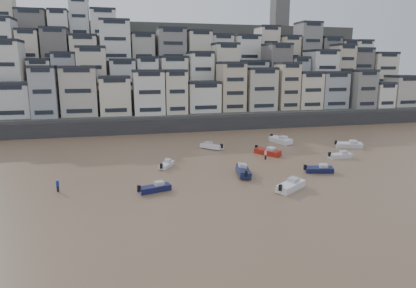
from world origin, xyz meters
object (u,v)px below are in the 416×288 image
object	(u,v)px
boat_h	(212,145)
person_blue	(58,185)
boat_b	(319,169)
boat_f	(166,164)
boat_a	(291,184)
boat_c	(243,170)
boat_g	(349,144)
boat_e	(268,151)
boat_d	(340,155)
boat_j	(155,187)
person_pink	(266,155)
boat_i	(281,139)

from	to	relation	value
boat_h	person_blue	bearing A→B (deg)	86.96
boat_b	boat_f	distance (m)	24.70
person_blue	boat_b	bearing A→B (deg)	-0.57
boat_a	boat_c	distance (m)	9.04
person_blue	boat_f	bearing A→B (deg)	28.41
boat_f	boat_g	bearing A→B (deg)	-50.92
boat_e	boat_b	bearing A→B (deg)	-15.86
boat_f	boat_g	distance (m)	38.87
boat_f	person_blue	world-z (taller)	person_blue
boat_d	boat_g	bearing A→B (deg)	47.28
boat_f	person_blue	xyz separation A→B (m)	(-15.79, -8.54, 0.28)
boat_e	boat_h	bearing A→B (deg)	-158.86
boat_j	boat_e	bearing A→B (deg)	19.10
person_blue	boat_g	bearing A→B (deg)	14.68
boat_c	boat_g	xyz separation A→B (m)	(27.55, 13.05, -0.03)
boat_j	person_blue	size ratio (longest dim) A/B	2.72
boat_j	person_pink	world-z (taller)	person_pink
boat_h	person_pink	xyz separation A→B (m)	(7.25, -10.77, 0.16)
boat_d	boat_a	bearing A→B (deg)	-139.90
boat_a	boat_c	bearing A→B (deg)	80.92
boat_e	boat_h	world-z (taller)	boat_e
boat_d	boat_f	distance (m)	31.77
boat_d	boat_j	bearing A→B (deg)	-163.33
boat_b	boat_h	distance (m)	23.96
boat_g	boat_j	size ratio (longest dim) A/B	1.20
person_blue	boat_d	bearing A→B (deg)	8.43
boat_a	boat_c	xyz separation A→B (m)	(-3.94, 8.14, 0.02)
person_pink	boat_i	bearing A→B (deg)	55.19
boat_c	boat_b	bearing A→B (deg)	-86.17
boat_i	person_pink	bearing A→B (deg)	-50.22
boat_j	boat_h	bearing A→B (deg)	43.60
boat_g	boat_h	world-z (taller)	boat_g
boat_c	boat_i	xyz separation A→B (m)	(15.95, 20.95, 0.07)
boat_i	boat_b	bearing A→B (deg)	-25.06
boat_a	boat_j	distance (m)	18.40
boat_c	boat_d	size ratio (longest dim) A/B	1.24
boat_a	boat_d	world-z (taller)	boat_a
boat_b	boat_d	size ratio (longest dim) A/B	0.99
boat_b	boat_e	distance (m)	13.53
boat_f	boat_g	xyz separation A→B (m)	(38.45, 5.67, 0.19)
boat_b	boat_j	size ratio (longest dim) A/B	1.00
boat_c	boat_f	world-z (taller)	boat_c
boat_f	boat_g	size ratio (longest dim) A/B	0.76
boat_e	boat_g	world-z (taller)	boat_e
boat_b	boat_j	xyz separation A→B (m)	(-26.19, -2.74, 0.00)
boat_h	boat_c	bearing A→B (deg)	140.03
boat_d	person_blue	size ratio (longest dim) A/B	2.74
boat_b	boat_g	size ratio (longest dim) A/B	0.83
boat_i	person_blue	world-z (taller)	boat_i
boat_e	person_pink	size ratio (longest dim) A/B	3.34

